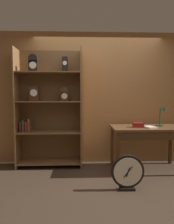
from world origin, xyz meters
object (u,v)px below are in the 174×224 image
object	(u,v)px
desk_lamp	(163,114)
open_repair_manual	(150,127)
round_clock_large	(127,172)
workbench	(147,132)
toolbox_small	(138,125)
bookshelf	(48,108)

from	to	relation	value
desk_lamp	open_repair_manual	bearing A→B (deg)	-148.59
desk_lamp	round_clock_large	world-z (taller)	desk_lamp
desk_lamp	round_clock_large	size ratio (longest dim) A/B	0.77
workbench	round_clock_large	bearing A→B (deg)	-125.85
toolbox_small	round_clock_large	world-z (taller)	toolbox_small
open_repair_manual	round_clock_large	xyz separation A→B (m)	(-0.55, -0.65, -0.54)
toolbox_small	open_repair_manual	distance (m)	0.20
workbench	toolbox_small	bearing A→B (deg)	-169.71
toolbox_small	desk_lamp	bearing A→B (deg)	13.45
open_repair_manual	workbench	bearing A→B (deg)	81.15
toolbox_small	round_clock_large	xyz separation A→B (m)	(-0.36, -0.71, -0.57)
bookshelf	workbench	size ratio (longest dim) A/B	1.75
open_repair_manual	round_clock_large	distance (m)	1.01
workbench	open_repair_manual	bearing A→B (deg)	-84.30
toolbox_small	workbench	bearing A→B (deg)	10.29
bookshelf	round_clock_large	bearing A→B (deg)	-38.92
round_clock_large	bookshelf	bearing A→B (deg)	141.08
open_repair_manual	round_clock_large	world-z (taller)	open_repair_manual
toolbox_small	open_repair_manual	bearing A→B (deg)	-18.82
open_repair_manual	round_clock_large	bearing A→B (deg)	-144.81
toolbox_small	open_repair_manual	world-z (taller)	toolbox_small
toolbox_small	bookshelf	bearing A→B (deg)	168.90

